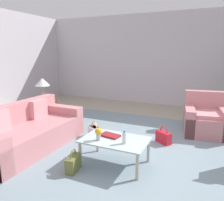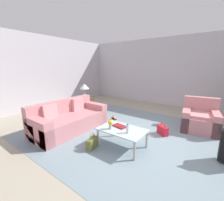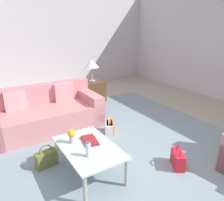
# 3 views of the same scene
# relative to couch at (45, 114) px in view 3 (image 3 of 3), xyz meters

# --- Properties ---
(ground_plane) EXTENTS (12.00, 12.00, 0.00)m
(ground_plane) POSITION_rel_couch_xyz_m (2.20, 0.60, -0.30)
(ground_plane) COLOR #A89E89
(wall_left) EXTENTS (0.12, 8.00, 3.10)m
(wall_left) POSITION_rel_couch_xyz_m (-2.86, 0.60, 1.25)
(wall_left) COLOR silver
(wall_left) RESTS_ON ground
(area_rug) EXTENTS (5.20, 4.40, 0.01)m
(area_rug) POSITION_rel_couch_xyz_m (1.60, 0.80, -0.29)
(area_rug) COLOR gray
(area_rug) RESTS_ON ground
(couch) EXTENTS (0.99, 2.14, 0.84)m
(couch) POSITION_rel_couch_xyz_m (0.00, 0.00, 0.00)
(couch) COLOR #C67F84
(couch) RESTS_ON ground
(coffee_table) EXTENTS (1.06, 0.69, 0.44)m
(coffee_table) POSITION_rel_couch_xyz_m (1.80, 0.10, 0.09)
(coffee_table) COLOR silver
(coffee_table) RESTS_ON ground
(water_bottle) EXTENTS (0.06, 0.06, 0.20)m
(water_bottle) POSITION_rel_couch_xyz_m (2.00, -0.00, 0.23)
(water_bottle) COLOR silver
(water_bottle) RESTS_ON coffee_table
(coffee_table_book) EXTENTS (0.34, 0.24, 0.03)m
(coffee_table_book) POSITION_rel_couch_xyz_m (1.68, 0.18, 0.15)
(coffee_table_book) COLOR maroon
(coffee_table_book) RESTS_ON coffee_table
(flower_vase) EXTENTS (0.11, 0.11, 0.21)m
(flower_vase) POSITION_rel_couch_xyz_m (1.58, -0.05, 0.26)
(flower_vase) COLOR #B2B7BC
(flower_vase) RESTS_ON coffee_table
(side_table) EXTENTS (0.57, 0.57, 0.55)m
(side_table) POSITION_rel_couch_xyz_m (-1.00, 1.60, -0.02)
(side_table) COLOR #513823
(side_table) RESTS_ON ground
(table_lamp) EXTENTS (0.40, 0.40, 0.58)m
(table_lamp) POSITION_rel_couch_xyz_m (-1.00, 1.60, 0.71)
(table_lamp) COLOR #ADA899
(table_lamp) RESTS_ON side_table
(handbag_white) EXTENTS (0.35, 0.28, 0.36)m
(handbag_white) POSITION_rel_couch_xyz_m (0.95, 0.94, -0.17)
(handbag_white) COLOR white
(handbag_white) RESTS_ON ground
(handbag_olive) EXTENTS (0.19, 0.34, 0.36)m
(handbag_olive) POSITION_rel_couch_xyz_m (1.30, -0.36, -0.17)
(handbag_olive) COLOR olive
(handbag_olive) RESTS_ON ground
(handbag_orange) EXTENTS (0.35, 0.28, 0.36)m
(handbag_orange) POSITION_rel_couch_xyz_m (0.93, 0.98, -0.17)
(handbag_orange) COLOR orange
(handbag_orange) RESTS_ON ground
(handbag_red) EXTENTS (0.34, 0.29, 0.36)m
(handbag_red) POSITION_rel_couch_xyz_m (2.35, 1.28, -0.17)
(handbag_red) COLOR red
(handbag_red) RESTS_ON ground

